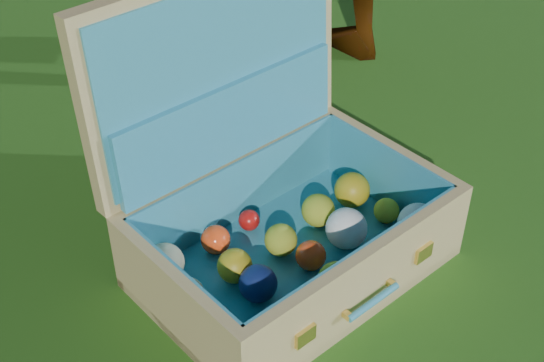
# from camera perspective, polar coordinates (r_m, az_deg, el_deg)

# --- Properties ---
(ground) EXTENTS (60.00, 60.00, 0.00)m
(ground) POSITION_cam_1_polar(r_m,az_deg,el_deg) (1.72, 5.34, -5.36)
(ground) COLOR #215114
(ground) RESTS_ON ground
(suitcase) EXTENTS (0.70, 0.57, 0.61)m
(suitcase) POSITION_cam_1_polar(r_m,az_deg,el_deg) (1.61, -0.13, -0.77)
(suitcase) COLOR tan
(suitcase) RESTS_ON ground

